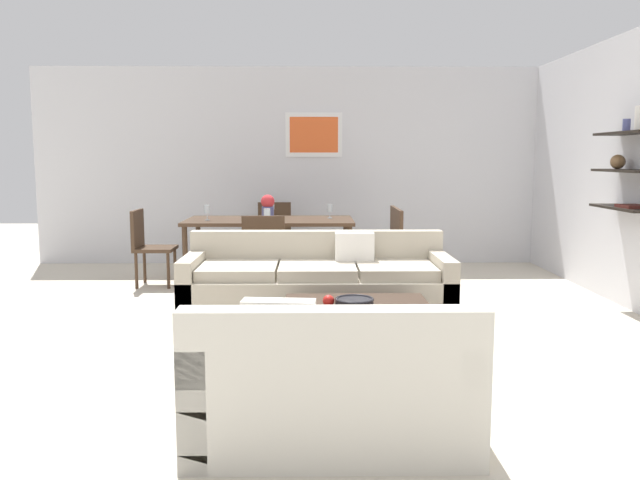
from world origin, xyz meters
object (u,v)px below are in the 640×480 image
decorative_bowl (354,302)px  dining_chair_right_near (389,242)px  sofa_beige (318,288)px  dining_chair_right_far (385,237)px  dining_table (270,225)px  wine_glass_left_near (207,210)px  dining_chair_head (274,231)px  wine_glass_right_far (330,209)px  wine_glass_head (272,207)px  coffee_table (358,332)px  wine_glass_foot (267,213)px  centerpiece_vase (268,206)px  dining_chair_left_near (148,242)px  loveseat_white (330,385)px  apple_on_coffee_table (329,301)px  dining_chair_foot (264,251)px

decorative_bowl → dining_chair_right_near: dining_chair_right_near is taller
sofa_beige → dining_chair_right_far: bearing=67.5°
dining_table → wine_glass_left_near: (-0.72, -0.12, 0.19)m
dining_chair_head → wine_glass_right_far: bearing=-47.1°
wine_glass_head → wine_glass_left_near: size_ratio=0.91×
sofa_beige → dining_table: sofa_beige is taller
coffee_table → decorative_bowl: 0.23m
wine_glass_foot → centerpiece_vase: 0.37m
dining_chair_left_near → wine_glass_foot: (1.39, -0.21, 0.36)m
loveseat_white → apple_on_coffee_table: size_ratio=16.62×
decorative_bowl → loveseat_white: bearing=-99.0°
wine_glass_foot → coffee_table: bearing=-71.6°
apple_on_coffee_table → dining_chair_right_far: bearing=76.2°
wine_glass_right_far → wine_glass_head: bearing=156.9°
wine_glass_left_near → dining_chair_foot: bearing=-47.1°
sofa_beige → wine_glass_left_near: (-1.27, 1.68, 0.58)m
wine_glass_foot → wine_glass_left_near: 0.78m
wine_glass_foot → dining_table: bearing=90.0°
dining_table → loveseat_white: bearing=-82.2°
dining_chair_right_far → sofa_beige: bearing=-112.5°
coffee_table → wine_glass_head: size_ratio=6.70×
dining_chair_right_near → wine_glass_foot: (-1.39, -0.21, 0.36)m
dining_table → dining_chair_left_near: dining_chair_left_near is taller
dining_chair_left_near → wine_glass_right_far: 2.16m
wine_glass_head → centerpiece_vase: size_ratio=0.55×
loveseat_white → dining_chair_right_near: bearing=79.0°
sofa_beige → loveseat_white: (0.04, -2.52, 0.00)m
decorative_bowl → dining_chair_right_near: (0.58, 2.73, 0.09)m
loveseat_white → wine_glass_left_near: 4.44m
dining_chair_head → dining_chair_right_near: bearing=-38.6°
dining_chair_left_near → dining_chair_head: size_ratio=1.00×
coffee_table → dining_chair_left_near: 3.53m
decorative_bowl → wine_glass_head: bearing=103.5°
centerpiece_vase → decorative_bowl: bearing=-74.1°
loveseat_white → decorative_bowl: bearing=81.0°
decorative_bowl → centerpiece_vase: (-0.82, 2.89, 0.49)m
dining_chair_foot → wine_glass_left_near: bearing=132.9°
decorative_bowl → coffee_table: bearing=31.5°
sofa_beige → wine_glass_foot: size_ratio=14.98×
coffee_table → wine_glass_left_near: (-1.55, 2.81, 0.68)m
wine_glass_left_near → coffee_table: bearing=-61.1°
coffee_table → wine_glass_foot: bearing=108.4°
dining_chair_right_far → dining_chair_right_near: bearing=-90.0°
wine_glass_head → dining_table: bearing=-90.0°
wine_glass_head → wine_glass_right_far: wine_glass_right_far is taller
loveseat_white → apple_on_coffee_table: bearing=88.9°
wine_glass_head → wine_glass_left_near: wine_glass_left_near is taller
decorative_bowl → dining_chair_right_near: bearing=78.0°
loveseat_white → dining_table: bearing=97.8°
dining_chair_left_near → wine_glass_left_near: wine_glass_left_near is taller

